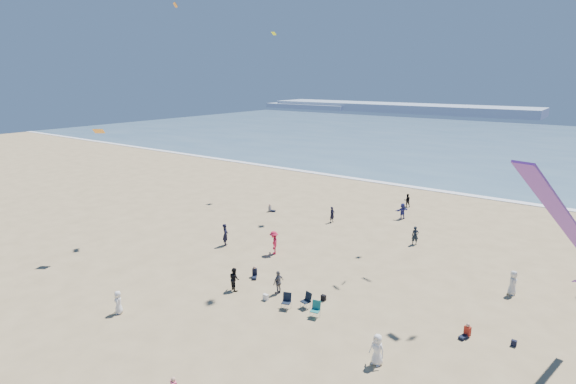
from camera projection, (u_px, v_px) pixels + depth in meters
The scene contains 11 objects.
ocean at pixel (522, 145), 95.13m from camera, with size 220.00×100.00×0.06m, color #476B84.
surf_line at pixel (449, 192), 55.98m from camera, with size 220.00×1.20×0.08m, color white.
headland_far at pixel (396, 108), 187.68m from camera, with size 110.00×20.00×3.20m, color #7A8EA8.
headland_near at pixel (310, 106), 206.72m from camera, with size 40.00×14.00×2.00m, color #7A8EA8.
standing_flyers at pixel (367, 275), 30.70m from camera, with size 26.70×39.07×1.94m.
seated_group at pixel (270, 303), 27.74m from camera, with size 24.64×32.46×0.84m.
chair_cluster at pixel (302, 304), 27.52m from camera, with size 2.75×1.56×1.00m.
white_tote at pixel (266, 297), 29.00m from camera, with size 0.35×0.20×0.40m, color silver.
black_backpack at pixel (323, 298), 28.94m from camera, with size 0.30×0.22×0.38m, color black.
navy_bag at pixel (514, 343), 24.05m from camera, with size 0.28×0.18×0.34m, color black.
kites_aloft at pixel (466, 40), 22.24m from camera, with size 45.13×37.76×29.14m.
Camera 1 is at (15.62, -10.69, 14.00)m, focal length 28.00 mm.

